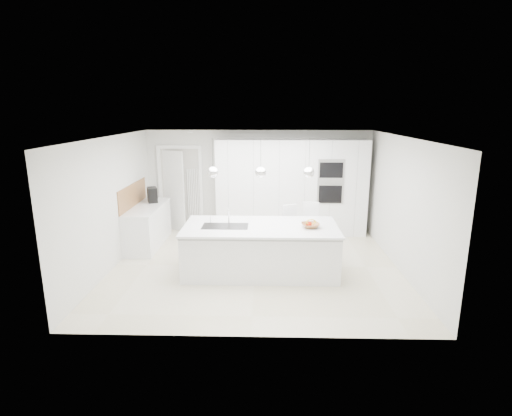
{
  "coord_description": "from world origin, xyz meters",
  "views": [
    {
      "loc": [
        0.21,
        -7.31,
        2.98
      ],
      "look_at": [
        0.0,
        0.3,
        1.1
      ],
      "focal_mm": 28.0,
      "sensor_mm": 36.0,
      "label": 1
    }
  ],
  "objects_px": {
    "island_base": "(260,251)",
    "bar_stool_right": "(311,229)",
    "bar_stool_left": "(290,232)",
    "fruit_bowl": "(310,225)",
    "espresso_machine": "(152,195)"
  },
  "relations": [
    {
      "from": "espresso_machine",
      "to": "bar_stool_left",
      "type": "bearing_deg",
      "value": -40.77
    },
    {
      "from": "bar_stool_left",
      "to": "espresso_machine",
      "type": "bearing_deg",
      "value": 136.15
    },
    {
      "from": "island_base",
      "to": "bar_stool_right",
      "type": "distance_m",
      "value": 1.45
    },
    {
      "from": "bar_stool_right",
      "to": "bar_stool_left",
      "type": "bearing_deg",
      "value": -152.46
    },
    {
      "from": "island_base",
      "to": "bar_stool_right",
      "type": "xyz_separation_m",
      "value": [
        1.04,
        1.01,
        0.12
      ]
    },
    {
      "from": "island_base",
      "to": "bar_stool_right",
      "type": "height_order",
      "value": "bar_stool_right"
    },
    {
      "from": "bar_stool_right",
      "to": "fruit_bowl",
      "type": "bearing_deg",
      "value": -89.25
    },
    {
      "from": "bar_stool_right",
      "to": "island_base",
      "type": "bearing_deg",
      "value": -127.84
    },
    {
      "from": "island_base",
      "to": "espresso_machine",
      "type": "distance_m",
      "value": 3.24
    },
    {
      "from": "island_base",
      "to": "espresso_machine",
      "type": "xyz_separation_m",
      "value": [
        -2.53,
        1.92,
        0.64
      ]
    },
    {
      "from": "island_base",
      "to": "bar_stool_right",
      "type": "relative_size",
      "value": 2.57
    },
    {
      "from": "island_base",
      "to": "bar_stool_left",
      "type": "xyz_separation_m",
      "value": [
        0.58,
        0.85,
        0.11
      ]
    },
    {
      "from": "island_base",
      "to": "fruit_bowl",
      "type": "bearing_deg",
      "value": -2.6
    },
    {
      "from": "espresso_machine",
      "to": "bar_stool_right",
      "type": "height_order",
      "value": "espresso_machine"
    },
    {
      "from": "espresso_machine",
      "to": "bar_stool_left",
      "type": "height_order",
      "value": "espresso_machine"
    }
  ]
}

